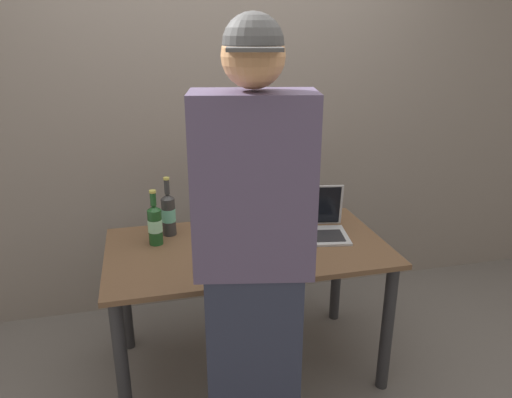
{
  "coord_description": "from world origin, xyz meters",
  "views": [
    {
      "loc": [
        -0.48,
        -2.19,
        1.8
      ],
      "look_at": [
        0.05,
        0.0,
        0.99
      ],
      "focal_mm": 33.74,
      "sensor_mm": 36.0,
      "label": 1
    }
  ],
  "objects_px": {
    "laptop": "(314,224)",
    "beer_bottle_amber": "(169,213)",
    "person_figure": "(254,262)",
    "beer_bottle_dark": "(155,224)"
  },
  "relations": [
    {
      "from": "laptop",
      "to": "person_figure",
      "type": "xyz_separation_m",
      "value": [
        -0.49,
        -0.64,
        0.15
      ]
    },
    {
      "from": "beer_bottle_amber",
      "to": "beer_bottle_dark",
      "type": "bearing_deg",
      "value": -125.82
    },
    {
      "from": "laptop",
      "to": "beer_bottle_amber",
      "type": "distance_m",
      "value": 0.79
    },
    {
      "from": "laptop",
      "to": "beer_bottle_amber",
      "type": "relative_size",
      "value": 1.18
    },
    {
      "from": "laptop",
      "to": "beer_bottle_dark",
      "type": "distance_m",
      "value": 0.84
    },
    {
      "from": "beer_bottle_amber",
      "to": "beer_bottle_dark",
      "type": "relative_size",
      "value": 1.1
    },
    {
      "from": "beer_bottle_amber",
      "to": "beer_bottle_dark",
      "type": "distance_m",
      "value": 0.13
    },
    {
      "from": "beer_bottle_amber",
      "to": "person_figure",
      "type": "bearing_deg",
      "value": -71.14
    },
    {
      "from": "laptop",
      "to": "beer_bottle_amber",
      "type": "bearing_deg",
      "value": 167.71
    },
    {
      "from": "laptop",
      "to": "person_figure",
      "type": "relative_size",
      "value": 0.21
    }
  ]
}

